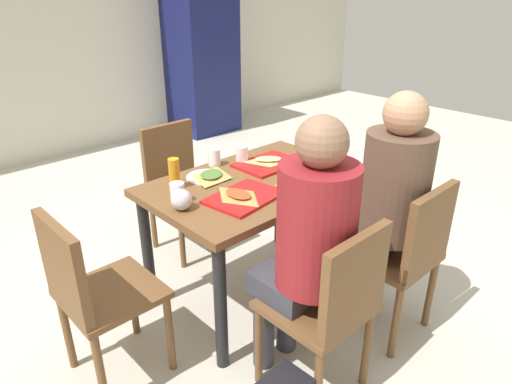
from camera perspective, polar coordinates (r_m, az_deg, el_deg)
ground_plane at (r=2.81m, az=0.00°, el=-12.32°), size 10.00×10.00×0.02m
back_wall at (r=5.08m, az=-27.17°, el=18.99°), size 10.00×0.10×2.80m
main_table at (r=2.48m, az=0.00°, el=-0.58°), size 1.16×0.75×0.72m
chair_near_left at (r=1.93m, az=9.50°, el=-13.55°), size 0.40×0.40×0.85m
chair_near_right at (r=2.35m, az=18.27°, el=-7.03°), size 0.40×0.40×0.85m
chair_far_side at (r=3.08m, az=-9.72°, el=1.69°), size 0.40×0.40×0.85m
chair_left_end at (r=2.10m, az=-19.88°, el=-11.39°), size 0.40×0.40×0.85m
person_in_red at (r=1.86m, az=6.62°, el=-5.74°), size 0.32×0.42×1.26m
person_in_brown_jacket at (r=2.29m, az=16.07°, el=-0.53°), size 0.32×0.42×1.26m
tray_red_near at (r=2.23m, az=-1.47°, el=-0.64°), size 0.39×0.31×0.02m
tray_red_far at (r=2.64m, az=1.52°, el=3.58°), size 0.36×0.26×0.02m
paper_plate_center at (r=2.48m, az=-6.19°, el=1.90°), size 0.22×0.22×0.01m
paper_plate_near_edge at (r=2.43m, az=6.33°, el=1.33°), size 0.22×0.22×0.01m
pizza_slice_a at (r=2.21m, az=-2.25°, el=-0.37°), size 0.15×0.22×0.02m
pizza_slice_b at (r=2.65m, az=1.57°, el=4.04°), size 0.25×0.24×0.02m
pizza_slice_c at (r=2.47m, az=-5.60°, el=2.11°), size 0.27×0.26×0.02m
pizza_slice_d at (r=2.42m, az=5.77°, el=1.63°), size 0.27×0.20×0.02m
plastic_cup_a at (r=2.63m, az=-5.24°, el=4.35°), size 0.07×0.07×0.10m
plastic_cup_b at (r=2.24m, az=6.14°, el=0.58°), size 0.07×0.07×0.10m
plastic_cup_c at (r=2.20m, az=-9.81°, el=-0.11°), size 0.07×0.07×0.10m
plastic_cup_d at (r=2.66m, az=-1.79°, el=4.70°), size 0.07×0.07×0.10m
soda_can at (r=2.77m, az=7.18°, el=5.54°), size 0.07×0.07×0.12m
condiment_bottle at (r=2.35m, az=-10.18°, el=2.28°), size 0.06×0.06×0.16m
foil_bundle at (r=2.13m, az=-9.31°, el=-0.95°), size 0.10×0.10×0.10m
drink_fridge at (r=5.64m, az=-6.84°, el=17.05°), size 0.70×0.60×1.90m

